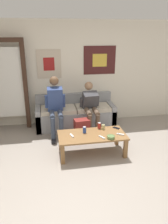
{
  "coord_description": "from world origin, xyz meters",
  "views": [
    {
      "loc": [
        -0.86,
        -2.94,
        2.26
      ],
      "look_at": [
        -0.11,
        1.27,
        0.69
      ],
      "focal_mm": 35.0,
      "sensor_mm": 36.0,
      "label": 1
    }
  ],
  "objects": [
    {
      "name": "ground_plane",
      "position": [
        0.0,
        0.0,
        0.0
      ],
      "size": [
        18.0,
        18.0,
        0.0
      ],
      "primitive_type": "plane",
      "color": "gray"
    },
    {
      "name": "game_controller_near_left",
      "position": [
        0.48,
        0.64,
        0.42
      ],
      "size": [
        0.14,
        0.11,
        0.03
      ],
      "color": "white",
      "rests_on": "coffee_table"
    },
    {
      "name": "wall_back",
      "position": [
        -0.0,
        2.51,
        1.28
      ],
      "size": [
        10.0,
        0.07,
        2.55
      ],
      "color": "silver",
      "rests_on": "ground_plane"
    },
    {
      "name": "door_frame",
      "position": [
        -1.79,
        2.29,
        1.2
      ],
      "size": [
        1.0,
        0.1,
        2.15
      ],
      "color": "#382319",
      "rests_on": "ground_plane"
    },
    {
      "name": "backpack",
      "position": [
        -0.13,
        1.41,
        0.22
      ],
      "size": [
        0.35,
        0.28,
        0.46
      ],
      "color": "maroon",
      "rests_on": "ground_plane"
    },
    {
      "name": "couch",
      "position": [
        -0.18,
        2.15,
        0.29
      ],
      "size": [
        1.94,
        0.71,
        0.79
      ],
      "color": "gray",
      "rests_on": "ground_plane"
    },
    {
      "name": "ceramic_bowl",
      "position": [
        0.26,
        0.53,
        0.44
      ],
      "size": [
        0.15,
        0.15,
        0.06
      ],
      "color": "#607F47",
      "rests_on": "coffee_table"
    },
    {
      "name": "person_seated_teen",
      "position": [
        0.14,
        1.8,
        0.64
      ],
      "size": [
        0.47,
        0.89,
        1.15
      ],
      "color": "brown",
      "rests_on": "ground_plane"
    },
    {
      "name": "drink_can_blue",
      "position": [
        -0.18,
        0.85,
        0.47
      ],
      "size": [
        0.07,
        0.07,
        0.12
      ],
      "color": "#28479E",
      "rests_on": "coffee_table"
    },
    {
      "name": "game_controller_far_center",
      "position": [
        0.1,
        0.58,
        0.42
      ],
      "size": [
        0.1,
        0.14,
        0.03
      ],
      "color": "white",
      "rests_on": "coffee_table"
    },
    {
      "name": "person_seated_adult",
      "position": [
        -0.68,
        1.78,
        0.73
      ],
      "size": [
        0.47,
        0.81,
        1.33
      ],
      "color": "#384256",
      "rests_on": "ground_plane"
    },
    {
      "name": "cell_phone",
      "position": [
        0.5,
        0.95,
        0.42
      ],
      "size": [
        0.14,
        0.14,
        0.01
      ],
      "color": "black",
      "rests_on": "coffee_table"
    },
    {
      "name": "game_controller_near_right",
      "position": [
        -0.44,
        0.75,
        0.42
      ],
      "size": [
        0.07,
        0.15,
        0.03
      ],
      "color": "white",
      "rests_on": "coffee_table"
    },
    {
      "name": "coffee_table",
      "position": [
        -0.05,
        0.75,
        0.35
      ],
      "size": [
        1.3,
        0.64,
        0.41
      ],
      "color": "olive",
      "rests_on": "ground_plane"
    },
    {
      "name": "pillar_candle",
      "position": [
        0.22,
        0.95,
        0.46
      ],
      "size": [
        0.07,
        0.07,
        0.11
      ],
      "color": "tan",
      "rests_on": "coffee_table"
    },
    {
      "name": "drink_can_red",
      "position": [
        0.16,
        1.0,
        0.47
      ],
      "size": [
        0.07,
        0.07,
        0.12
      ],
      "color": "maroon",
      "rests_on": "coffee_table"
    }
  ]
}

